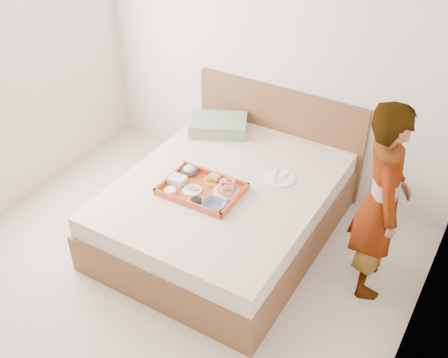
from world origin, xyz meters
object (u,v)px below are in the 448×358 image
bed (225,208)px  person (381,202)px  dinner_plate (279,178)px  tray (202,189)px

bed → person: (1.22, 0.07, 0.51)m
dinner_plate → person: size_ratio=0.17×
dinner_plate → person: bearing=-13.1°
tray → person: (1.31, 0.27, 0.22)m
person → bed: bearing=70.7°
tray → person: bearing=10.7°
tray → bed: bearing=62.5°
tray → dinner_plate: tray is taller
tray → dinner_plate: size_ratio=2.36×
bed → tray: size_ratio=3.25×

